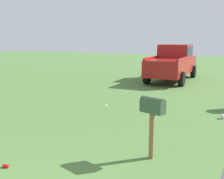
% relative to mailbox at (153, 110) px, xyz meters
% --- Properties ---
extents(mailbox, '(0.34, 0.55, 1.28)m').
position_rel_mailbox_xyz_m(mailbox, '(0.00, 0.00, 0.00)').
color(mailbox, brown).
rests_on(mailbox, ground).
extents(pickup_truck, '(5.62, 2.32, 2.09)m').
position_rel_mailbox_xyz_m(pickup_truck, '(11.02, 2.67, 0.08)').
color(pickup_truck, maroon).
rests_on(pickup_truck, ground).
extents(litter_bag_midfield_a, '(0.14, 0.14, 0.14)m').
position_rel_mailbox_xyz_m(litter_bag_midfield_a, '(3.70, -0.96, -0.96)').
color(litter_bag_midfield_a, silver).
rests_on(litter_bag_midfield_a, ground).
extents(litter_can_near_hydrant, '(0.09, 0.13, 0.07)m').
position_rel_mailbox_xyz_m(litter_can_near_hydrant, '(-1.72, 2.30, -0.99)').
color(litter_can_near_hydrant, red).
rests_on(litter_can_near_hydrant, ground).
extents(litter_wrapper_far_scatter, '(0.15, 0.14, 0.01)m').
position_rel_mailbox_xyz_m(litter_wrapper_far_scatter, '(3.57, 3.05, -1.02)').
color(litter_wrapper_far_scatter, silver).
rests_on(litter_wrapper_far_scatter, ground).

